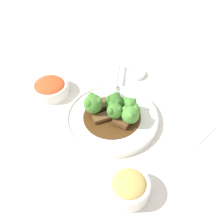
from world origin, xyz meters
The scene contains 16 objects.
ground_plane centered at (0.00, 0.00, 0.00)m, with size 4.00×4.00×0.00m, color silver.
main_plate centered at (0.00, 0.00, 0.01)m, with size 0.27×0.27×0.02m.
beef_strip_0 centered at (-0.01, -0.03, 0.02)m, with size 0.04×0.06×0.01m.
beef_strip_1 centered at (0.04, 0.00, 0.03)m, with size 0.05×0.04×0.01m.
beef_strip_2 centered at (-0.05, 0.01, 0.02)m, with size 0.05×0.07×0.01m.
broccoli_floret_0 centered at (-0.02, 0.02, 0.05)m, with size 0.05×0.05×0.06m.
broccoli_floret_1 centered at (0.01, 0.00, 0.05)m, with size 0.05×0.05×0.05m.
broccoli_floret_2 centered at (0.01, 0.05, 0.04)m, with size 0.04×0.04×0.05m.
broccoli_floret_3 centered at (0.04, 0.05, 0.04)m, with size 0.03×0.03×0.04m.
broccoli_floret_4 centered at (-0.04, -0.03, 0.05)m, with size 0.06×0.06×0.06m.
broccoli_floret_5 centered at (0.05, 0.03, 0.05)m, with size 0.05×0.05×0.05m.
serving_spoon centered at (-0.06, 0.06, 0.03)m, with size 0.17×0.17×0.01m.
side_bowl_kimchi centered at (-0.21, -0.09, 0.02)m, with size 0.12×0.12×0.04m.
side_bowl_appetizer centered at (0.20, -0.11, 0.03)m, with size 0.10×0.10×0.06m.
sauce_dish centered at (-0.11, 0.19, 0.01)m, with size 0.06×0.06×0.01m.
paper_napkin centered at (0.16, 0.17, 0.00)m, with size 0.12×0.10×0.01m.
Camera 1 is at (0.40, -0.30, 0.59)m, focal length 42.00 mm.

